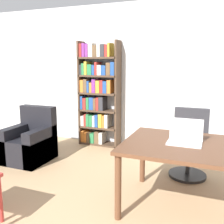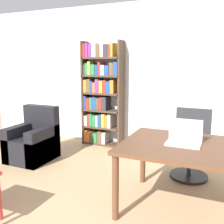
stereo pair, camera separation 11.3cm
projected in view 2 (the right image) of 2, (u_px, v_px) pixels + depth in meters
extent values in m
cube|color=silver|center=(162.00, 77.00, 4.75)|extent=(8.00, 0.06, 2.70)
cube|color=brown|center=(195.00, 148.00, 2.77)|extent=(1.54, 1.08, 0.04)
cylinder|color=brown|center=(115.00, 187.00, 2.69)|extent=(0.07, 0.07, 0.71)
cylinder|color=brown|center=(143.00, 157.00, 3.55)|extent=(0.07, 0.07, 0.71)
cube|color=silver|center=(183.00, 144.00, 2.81)|extent=(0.36, 0.25, 0.02)
cube|color=silver|center=(185.00, 130.00, 2.88)|extent=(0.36, 0.04, 0.25)
cube|color=#19233D|center=(186.00, 129.00, 2.89)|extent=(0.33, 0.03, 0.22)
cylinder|color=black|center=(189.00, 176.00, 3.75)|extent=(0.53, 0.53, 0.04)
cylinder|color=#262626|center=(189.00, 163.00, 3.71)|extent=(0.06, 0.06, 0.36)
cube|color=#2D2D33|center=(190.00, 147.00, 3.67)|extent=(0.52, 0.52, 0.10)
cube|color=#2D2D33|center=(193.00, 124.00, 3.81)|extent=(0.49, 0.08, 0.47)
cube|color=black|center=(32.00, 148.00, 4.39)|extent=(0.65, 0.72, 0.41)
cube|color=black|center=(41.00, 119.00, 4.56)|extent=(0.65, 0.16, 0.48)
cube|color=black|center=(20.00, 142.00, 4.47)|extent=(0.16, 0.72, 0.57)
cube|color=black|center=(43.00, 145.00, 4.28)|extent=(0.16, 0.72, 0.57)
cube|color=#4C3828|center=(85.00, 93.00, 5.24)|extent=(0.04, 0.28, 2.02)
cube|color=#4C3828|center=(121.00, 95.00, 4.93)|extent=(0.04, 0.28, 2.02)
cube|color=#4C3828|center=(103.00, 143.00, 5.27)|extent=(0.77, 0.28, 0.04)
cube|color=orange|center=(88.00, 135.00, 5.38)|extent=(0.06, 0.24, 0.23)
cube|color=orange|center=(91.00, 136.00, 5.35)|extent=(0.06, 0.24, 0.20)
cube|color=brown|center=(94.00, 136.00, 5.33)|extent=(0.07, 0.24, 0.20)
cube|color=#2D7F47|center=(97.00, 137.00, 5.30)|extent=(0.09, 0.24, 0.20)
cube|color=brown|center=(102.00, 137.00, 5.25)|extent=(0.09, 0.24, 0.24)
cube|color=silver|center=(106.00, 137.00, 5.22)|extent=(0.07, 0.24, 0.22)
cube|color=#4C3828|center=(103.00, 127.00, 5.21)|extent=(0.77, 0.28, 0.04)
cube|color=silver|center=(88.00, 120.00, 5.31)|extent=(0.07, 0.24, 0.20)
cube|color=#B72D28|center=(91.00, 119.00, 5.29)|extent=(0.04, 0.24, 0.24)
cube|color=#2D7F47|center=(93.00, 119.00, 5.27)|extent=(0.06, 0.24, 0.24)
cube|color=#2D7F47|center=(96.00, 120.00, 5.24)|extent=(0.07, 0.24, 0.22)
cube|color=silver|center=(99.00, 120.00, 5.22)|extent=(0.05, 0.24, 0.22)
cube|color=#234C99|center=(102.00, 120.00, 5.19)|extent=(0.06, 0.24, 0.24)
cube|color=gold|center=(105.00, 120.00, 5.16)|extent=(0.07, 0.24, 0.26)
cube|color=orange|center=(108.00, 121.00, 5.13)|extent=(0.04, 0.24, 0.24)
cube|color=silver|center=(111.00, 121.00, 5.11)|extent=(0.06, 0.24, 0.26)
cube|color=#4C3828|center=(103.00, 110.00, 5.14)|extent=(0.77, 0.28, 0.04)
cube|color=#234C99|center=(87.00, 102.00, 5.25)|extent=(0.05, 0.24, 0.26)
cube|color=#B72D28|center=(90.00, 103.00, 5.23)|extent=(0.07, 0.24, 0.22)
cube|color=#2D7F47|center=(93.00, 103.00, 5.20)|extent=(0.06, 0.24, 0.23)
cube|color=#234C99|center=(97.00, 103.00, 5.17)|extent=(0.09, 0.24, 0.24)
cube|color=brown|center=(100.00, 104.00, 5.14)|extent=(0.05, 0.24, 0.23)
cube|color=#B72D28|center=(103.00, 103.00, 5.12)|extent=(0.05, 0.24, 0.24)
cube|color=#333338|center=(106.00, 103.00, 5.09)|extent=(0.09, 0.24, 0.26)
cube|color=#4C3828|center=(103.00, 93.00, 5.08)|extent=(0.77, 0.28, 0.04)
cube|color=orange|center=(87.00, 86.00, 5.18)|extent=(0.07, 0.24, 0.24)
cube|color=brown|center=(91.00, 85.00, 5.15)|extent=(0.07, 0.24, 0.25)
cube|color=#234C99|center=(94.00, 86.00, 5.13)|extent=(0.04, 0.24, 0.22)
cube|color=orange|center=(96.00, 87.00, 5.11)|extent=(0.05, 0.24, 0.19)
cube|color=#7F338C|center=(99.00, 86.00, 5.08)|extent=(0.07, 0.24, 0.25)
cube|color=gold|center=(103.00, 86.00, 5.05)|extent=(0.07, 0.24, 0.23)
cube|color=#B72D28|center=(106.00, 86.00, 5.02)|extent=(0.06, 0.24, 0.24)
cube|color=#234C99|center=(110.00, 87.00, 4.99)|extent=(0.08, 0.24, 0.22)
cube|color=orange|center=(114.00, 87.00, 4.96)|extent=(0.07, 0.24, 0.25)
cube|color=#4C3828|center=(102.00, 76.00, 5.02)|extent=(0.77, 0.28, 0.04)
cube|color=#333338|center=(86.00, 70.00, 5.13)|extent=(0.04, 0.24, 0.19)
cube|color=#2D7F47|center=(89.00, 69.00, 5.11)|extent=(0.05, 0.24, 0.22)
cube|color=gold|center=(91.00, 68.00, 5.08)|extent=(0.05, 0.24, 0.25)
cube|color=#2D7F47|center=(95.00, 70.00, 5.06)|extent=(0.09, 0.24, 0.20)
cube|color=#234C99|center=(99.00, 70.00, 5.03)|extent=(0.05, 0.24, 0.19)
cube|color=#B72D28|center=(101.00, 68.00, 5.00)|extent=(0.05, 0.24, 0.24)
cube|color=silver|center=(104.00, 70.00, 4.98)|extent=(0.08, 0.24, 0.19)
cube|color=#234C99|center=(109.00, 70.00, 4.94)|extent=(0.09, 0.24, 0.18)
cube|color=brown|center=(113.00, 69.00, 4.90)|extent=(0.08, 0.24, 0.23)
cube|color=#234C99|center=(118.00, 69.00, 4.87)|extent=(0.08, 0.24, 0.24)
cube|color=#4C3828|center=(102.00, 58.00, 4.95)|extent=(0.77, 0.28, 0.04)
cube|color=#B72D28|center=(86.00, 51.00, 5.06)|extent=(0.05, 0.24, 0.25)
cube|color=#7F338C|center=(89.00, 50.00, 5.04)|extent=(0.05, 0.24, 0.25)
cube|color=#7F338C|center=(92.00, 51.00, 5.01)|extent=(0.06, 0.24, 0.24)
cube|color=silver|center=(96.00, 50.00, 4.98)|extent=(0.09, 0.24, 0.26)
cube|color=brown|center=(100.00, 51.00, 4.95)|extent=(0.08, 0.24, 0.21)
cube|color=silver|center=(104.00, 51.00, 4.91)|extent=(0.06, 0.24, 0.23)
cube|color=#333338|center=(108.00, 51.00, 4.88)|extent=(0.08, 0.24, 0.23)
cube|color=#B72D28|center=(111.00, 51.00, 4.85)|extent=(0.05, 0.24, 0.22)
cube|color=gold|center=(114.00, 50.00, 4.83)|extent=(0.04, 0.24, 0.25)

